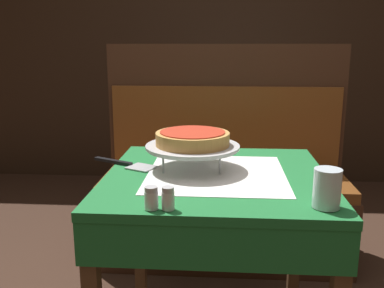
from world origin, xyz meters
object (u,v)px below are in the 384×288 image
object	(u,v)px
booth_bench	(224,197)
water_glass_near	(327,188)
pizza_pan_stand	(193,148)
pepper_shaker	(168,198)
salt_shaker	(151,198)
condiment_caddy	(236,98)
pizza_server	(126,164)
dining_table_front	(216,200)
deep_dish_pizza	(193,138)
dining_table_rear	(238,120)

from	to	relation	value
booth_bench	water_glass_near	world-z (taller)	booth_bench
pizza_pan_stand	pepper_shaker	distance (m)	0.42
pizza_pan_stand	salt_shaker	xyz separation A→B (m)	(-0.09, -0.41, -0.05)
pizza_pan_stand	water_glass_near	xyz separation A→B (m)	(0.42, -0.36, -0.03)
water_glass_near	condiment_caddy	xyz separation A→B (m)	(-0.21, 2.17, -0.01)
pizza_server	pepper_shaker	world-z (taller)	pepper_shaker
dining_table_front	pizza_pan_stand	world-z (taller)	pizza_pan_stand
salt_shaker	pepper_shaker	size ratio (longest dim) A/B	1.00
dining_table_front	booth_bench	xyz separation A→B (m)	(0.04, 0.86, -0.31)
water_glass_near	salt_shaker	size ratio (longest dim) A/B	1.71
water_glass_near	deep_dish_pizza	bearing A→B (deg)	139.21
dining_table_rear	condiment_caddy	xyz separation A→B (m)	(-0.02, 0.05, 0.17)
deep_dish_pizza	salt_shaker	world-z (taller)	deep_dish_pizza
dining_table_front	pizza_pan_stand	xyz separation A→B (m)	(-0.09, 0.05, 0.19)
salt_shaker	pepper_shaker	world-z (taller)	same
deep_dish_pizza	salt_shaker	size ratio (longest dim) A/B	4.10
pizza_pan_stand	condiment_caddy	size ratio (longest dim) A/B	2.37
dining_table_rear	water_glass_near	world-z (taller)	water_glass_near
pizza_server	water_glass_near	size ratio (longest dim) A/B	2.41
pizza_server	dining_table_front	bearing A→B (deg)	-13.50
water_glass_near	salt_shaker	world-z (taller)	water_glass_near
dining_table_front	deep_dish_pizza	distance (m)	0.25
pepper_shaker	booth_bench	bearing A→B (deg)	82.20
pepper_shaker	condiment_caddy	xyz separation A→B (m)	(0.25, 2.22, 0.02)
deep_dish_pizza	condiment_caddy	bearing A→B (deg)	83.33
dining_table_front	water_glass_near	distance (m)	0.48
dining_table_rear	water_glass_near	bearing A→B (deg)	-84.90
booth_bench	pizza_pan_stand	xyz separation A→B (m)	(-0.13, -0.81, 0.50)
dining_table_front	condiment_caddy	bearing A→B (deg)	86.30
pizza_server	salt_shaker	bearing A→B (deg)	-68.41
deep_dish_pizza	salt_shaker	distance (m)	0.43
condiment_caddy	pepper_shaker	bearing A→B (deg)	-96.50
dining_table_rear	deep_dish_pizza	world-z (taller)	deep_dish_pizza
booth_bench	condiment_caddy	world-z (taller)	booth_bench
dining_table_front	booth_bench	distance (m)	0.92
deep_dish_pizza	condiment_caddy	size ratio (longest dim) A/B	1.85
pizza_server	condiment_caddy	xyz separation A→B (m)	(0.48, 1.77, 0.05)
water_glass_near	pepper_shaker	size ratio (longest dim) A/B	1.71
booth_bench	water_glass_near	xyz separation A→B (m)	(0.29, -1.17, 0.47)
pizza_pan_stand	pizza_server	xyz separation A→B (m)	(-0.27, 0.04, -0.08)
dining_table_front	salt_shaker	xyz separation A→B (m)	(-0.18, -0.36, 0.14)
dining_table_rear	condiment_caddy	world-z (taller)	condiment_caddy
pizza_pan_stand	pizza_server	world-z (taller)	pizza_pan_stand
pizza_pan_stand	water_glass_near	size ratio (longest dim) A/B	3.07
salt_shaker	pepper_shaker	xyz separation A→B (m)	(0.05, 0.00, 0.00)
dining_table_front	pizza_pan_stand	distance (m)	0.22
water_glass_near	condiment_caddy	distance (m)	2.18
dining_table_front	condiment_caddy	xyz separation A→B (m)	(0.12, 1.85, 0.16)
condiment_caddy	pizza_server	bearing A→B (deg)	-105.15
pepper_shaker	deep_dish_pizza	bearing A→B (deg)	84.23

